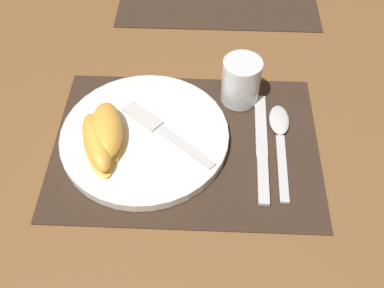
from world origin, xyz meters
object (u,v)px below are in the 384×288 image
Objects in this scene: plate at (145,136)px; citrus_wedge_0 at (107,131)px; knife at (262,149)px; spoon at (280,132)px; citrus_wedge_1 at (97,143)px; juice_glass at (241,83)px; fork at (161,130)px.

plate is 0.06m from citrus_wedge_0.
spoon reaches higher than knife.
plate is 1.41× the size of spoon.
citrus_wedge_1 is at bearing -152.22° from plate.
juice_glass is 0.11m from spoon.
juice_glass is at bearing 32.89° from plate.
fork is at bearing 23.82° from citrus_wedge_1.
citrus_wedge_0 reaches higher than plate.
plate is 3.32× the size of juice_glass.
fork reaches higher than spoon.
fork is (-0.13, -0.10, -0.02)m from juice_glass.
citrus_wedge_1 is (-0.01, -0.02, -0.00)m from citrus_wedge_0.
fork is 0.10m from citrus_wedge_1.
plate reaches higher than spoon.
citrus_wedge_0 reaches higher than knife.
spoon is 1.51× the size of citrus_wedge_1.
citrus_wedge_1 is (-0.23, -0.14, -0.00)m from juice_glass.
juice_glass is 0.37× the size of knife.
spoon is (0.22, 0.02, -0.00)m from plate.
juice_glass reaches higher than fork.
plate is at bearing -167.42° from fork.
knife is (0.03, -0.12, -0.03)m from juice_glass.
knife is 0.05m from spoon.
fork is 1.25× the size of citrus_wedge_0.
plate is at bearing -174.60° from spoon.
fork is at bearing 12.58° from plate.
citrus_wedge_1 is (-0.10, -0.04, 0.01)m from fork.
juice_glass reaches higher than spoon.
plate is 2.20× the size of citrus_wedge_0.
knife is at bearing -4.17° from plate.
juice_glass is at bearing 36.26° from fork.
knife is 0.26m from citrus_wedge_1.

